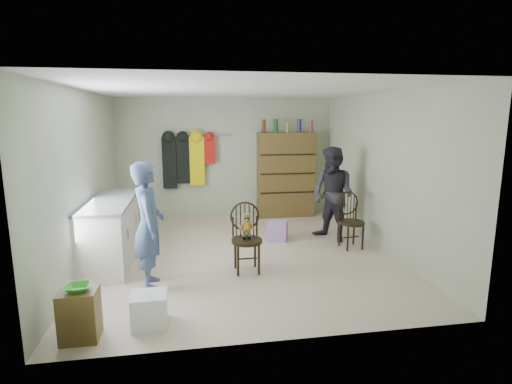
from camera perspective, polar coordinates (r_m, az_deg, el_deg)
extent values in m
plane|color=beige|center=(6.35, -1.95, -8.86)|extent=(5.00, 5.00, 0.00)
plane|color=beige|center=(8.51, -4.26, 4.79)|extent=(4.50, 0.00, 4.50)
plane|color=beige|center=(6.17, -23.23, 1.67)|extent=(0.00, 5.00, 5.00)
plane|color=beige|center=(6.72, 17.39, 2.73)|extent=(0.00, 5.00, 5.00)
plane|color=white|center=(5.99, -2.10, 14.29)|extent=(5.00, 5.00, 0.00)
cube|color=silver|center=(6.27, -20.01, -5.46)|extent=(0.60, 1.80, 0.90)
cube|color=slate|center=(6.16, -20.29, -1.25)|extent=(0.64, 1.86, 0.04)
cylinder|color=#99999E|center=(5.77, -17.82, -5.78)|extent=(0.02, 0.02, 0.14)
cylinder|color=#99999E|center=(6.63, -16.74, -3.60)|extent=(0.02, 0.02, 0.14)
cube|color=brown|center=(4.36, -23.88, -15.77)|extent=(0.35, 0.30, 0.50)
imported|color=green|center=(4.25, -24.18, -12.37)|extent=(0.24, 0.24, 0.06)
cube|color=white|center=(4.43, -14.98, -15.91)|extent=(0.37, 0.35, 0.34)
cylinder|color=black|center=(5.52, -1.32, -6.98)|extent=(0.43, 0.43, 0.04)
cylinder|color=black|center=(5.45, -2.57, -9.85)|extent=(0.03, 0.03, 0.43)
cylinder|color=black|center=(5.49, 0.41, -9.67)|extent=(0.03, 0.03, 0.43)
cylinder|color=black|center=(5.72, -2.98, -8.83)|extent=(0.03, 0.03, 0.43)
cylinder|color=black|center=(5.76, -0.14, -8.67)|extent=(0.03, 0.03, 0.43)
torus|color=black|center=(5.60, -1.61, -3.47)|extent=(0.42, 0.03, 0.42)
cylinder|color=black|center=(5.61, -3.32, -4.98)|extent=(0.03, 0.03, 0.28)
cylinder|color=black|center=(5.66, 0.12, -4.82)|extent=(0.03, 0.03, 0.28)
cylinder|color=gold|center=(5.48, -1.36, -4.84)|extent=(0.11, 0.11, 0.11)
cylinder|color=#475128|center=(5.51, -1.36, -5.90)|extent=(0.07, 0.07, 0.16)
sphere|color=#9E7042|center=(5.46, -1.37, -3.82)|extent=(0.10, 0.10, 0.10)
cylinder|color=#475128|center=(5.44, -1.37, -3.33)|extent=(0.09, 0.09, 0.03)
cube|color=black|center=(5.41, -1.30, -3.86)|extent=(0.07, 0.01, 0.02)
cylinder|color=black|center=(6.70, 13.50, -4.28)|extent=(0.45, 0.45, 0.04)
cylinder|color=black|center=(6.58, 12.98, -6.55)|extent=(0.03, 0.03, 0.41)
cylinder|color=black|center=(6.72, 15.01, -6.30)|extent=(0.03, 0.03, 0.41)
cylinder|color=black|center=(6.81, 11.81, -5.90)|extent=(0.03, 0.03, 0.41)
cylinder|color=black|center=(6.94, 13.80, -5.67)|extent=(0.03, 0.03, 0.41)
torus|color=black|center=(6.77, 12.92, -1.55)|extent=(0.40, 0.07, 0.40)
cylinder|color=black|center=(6.71, 11.70, -2.79)|extent=(0.03, 0.03, 0.27)
cylinder|color=black|center=(6.87, 14.09, -2.58)|extent=(0.03, 0.03, 0.27)
cube|color=pink|center=(6.98, 3.07, -5.53)|extent=(0.40, 0.36, 0.35)
imported|color=#43547B|center=(5.15, -15.11, -4.62)|extent=(0.46, 0.63, 1.60)
imported|color=#2D2B33|center=(6.97, 10.92, -0.33)|extent=(0.94, 1.00, 1.63)
cube|color=brown|center=(8.56, 4.27, 2.46)|extent=(1.20, 0.38, 1.80)
cube|color=black|center=(8.44, 4.54, -0.07)|extent=(1.16, 0.02, 0.03)
cube|color=black|center=(8.37, 4.58, 2.62)|extent=(1.16, 0.02, 0.03)
cube|color=black|center=(8.33, 4.62, 5.34)|extent=(1.16, 0.02, 0.03)
cylinder|color=#592D14|center=(8.27, 1.12, 9.40)|extent=(0.08, 0.08, 0.27)
cylinder|color=#19591E|center=(8.32, 2.84, 9.43)|extent=(0.09, 0.09, 0.28)
cylinder|color=#A59933|center=(8.38, 4.53, 9.17)|extent=(0.07, 0.07, 0.21)
cylinder|color=navy|center=(8.44, 6.20, 9.39)|extent=(0.09, 0.09, 0.28)
cylinder|color=#8C3F59|center=(8.52, 7.84, 9.26)|extent=(0.08, 0.08, 0.25)
cylinder|color=#99999E|center=(8.38, -7.02, 8.08)|extent=(1.00, 0.02, 0.02)
cube|color=black|center=(8.37, -12.26, 4.09)|extent=(0.28, 0.10, 1.05)
cube|color=black|center=(8.35, -10.36, 4.50)|extent=(0.26, 0.10, 0.95)
cube|color=yellow|center=(8.36, -8.43, 4.39)|extent=(0.30, 0.10, 1.00)
cube|color=red|center=(8.35, -6.67, 5.97)|extent=(0.22, 0.10, 0.55)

